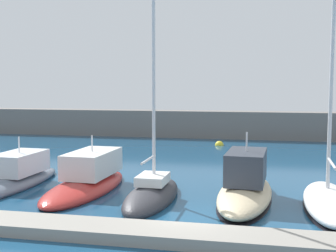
{
  "coord_description": "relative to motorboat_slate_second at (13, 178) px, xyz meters",
  "views": [
    {
      "loc": [
        2.55,
        -16.84,
        5.58
      ],
      "look_at": [
        -1.99,
        5.23,
        3.42
      ],
      "focal_mm": 46.63,
      "sensor_mm": 36.0,
      "label": 1
    }
  ],
  "objects": [
    {
      "name": "ground_plane",
      "position": [
        10.45,
        -4.35,
        -0.5
      ],
      "size": [
        120.0,
        120.0,
        0.0
      ],
      "primitive_type": "plane",
      "color": "navy"
    },
    {
      "name": "dock_pier",
      "position": [
        10.45,
        -6.39,
        -0.27
      ],
      "size": [
        34.23,
        1.78,
        0.44
      ],
      "primitive_type": "cube",
      "color": "gray",
      "rests_on": "ground_plane"
    },
    {
      "name": "breakwater_seawall",
      "position": [
        10.45,
        24.14,
        0.91
      ],
      "size": [
        108.0,
        2.34,
        2.8
      ],
      "primitive_type": "cube",
      "color": "slate",
      "rests_on": "ground_plane"
    },
    {
      "name": "motorboat_slate_second",
      "position": [
        0.0,
        0.0,
        0.0
      ],
      "size": [
        2.74,
        9.1,
        2.96
      ],
      "rotation": [
        0.0,
        0.0,
        1.53
      ],
      "color": "slate",
      "rests_on": "ground_plane"
    },
    {
      "name": "motorboat_red_third",
      "position": [
        4.23,
        0.26,
        0.05
      ],
      "size": [
        3.16,
        8.38,
        3.18
      ],
      "rotation": [
        0.0,
        0.0,
        1.53
      ],
      "color": "#B72D28",
      "rests_on": "ground_plane"
    },
    {
      "name": "sailboat_charcoal_fourth",
      "position": [
        8.09,
        -1.16,
        -0.17
      ],
      "size": [
        2.26,
        6.74,
        12.23
      ],
      "rotation": [
        0.0,
        0.0,
        1.55
      ],
      "color": "#2D2D33",
      "rests_on": "ground_plane"
    },
    {
      "name": "motorboat_sand_fifth",
      "position": [
        12.5,
        -0.23,
        0.18
      ],
      "size": [
        3.03,
        8.3,
        3.52
      ],
      "rotation": [
        0.0,
        0.0,
        1.5
      ],
      "color": "beige",
      "rests_on": "ground_plane"
    },
    {
      "name": "sailboat_white_sixth",
      "position": [
        16.21,
        -0.96,
        -0.05
      ],
      "size": [
        2.51,
        7.46,
        15.32
      ],
      "rotation": [
        0.0,
        0.0,
        1.53
      ],
      "color": "white",
      "rests_on": "ground_plane"
    },
    {
      "name": "mooring_buoy_yellow",
      "position": [
        9.63,
        18.56,
        -0.5
      ],
      "size": [
        0.8,
        0.8,
        0.8
      ],
      "primitive_type": "sphere",
      "color": "yellow",
      "rests_on": "ground_plane"
    }
  ]
}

